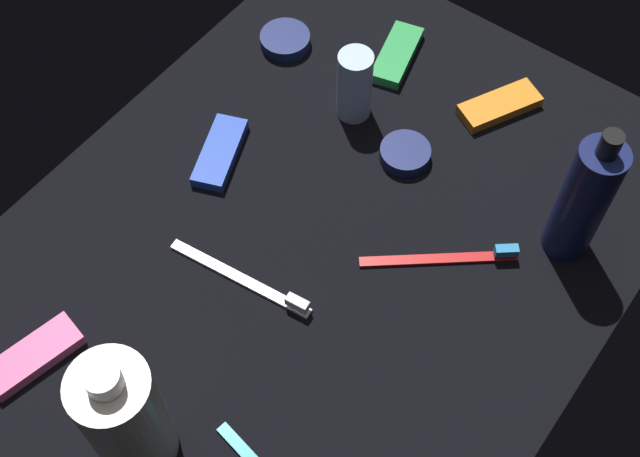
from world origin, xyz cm
name	(u,v)px	position (x,y,z in cm)	size (l,w,h in cm)	color
ground_plane	(320,245)	(0.00, 0.00, -0.60)	(84.00, 64.00, 1.20)	black
lotion_bottle	(584,200)	(-16.80, 22.38, 8.77)	(5.27, 5.27, 19.79)	#171E51
bodywash_bottle	(127,419)	(29.75, 0.28, 8.49)	(7.55, 7.55, 18.74)	silver
deodorant_stick	(355,85)	(-18.02, -8.29, 4.93)	(4.32, 4.32, 9.86)	silver
toothbrush_white	(248,281)	(9.09, -3.14, 0.61)	(3.42, 18.01, 2.10)	white
toothbrush_red	(449,257)	(-6.90, 13.01, 0.61)	(12.43, 14.61, 2.10)	red
snack_bar_green	(397,55)	(-28.68, -8.93, 0.75)	(10.40, 4.00, 1.50)	green
snack_bar_blue	(220,153)	(-2.48, -17.11, 0.75)	(10.40, 4.00, 1.50)	blue
snack_bar_orange	(499,106)	(-29.33, 6.30, 0.75)	(10.40, 4.00, 1.50)	orange
snack_bar_pink	(33,356)	(29.64, -15.46, 0.75)	(10.40, 4.00, 1.50)	#E55999
cream_tin_left	(285,40)	(-21.86, -22.25, 0.84)	(6.67, 6.67, 1.69)	navy
cream_tin_right	(405,154)	(-15.82, 1.03, 0.86)	(6.20, 6.20, 1.71)	navy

